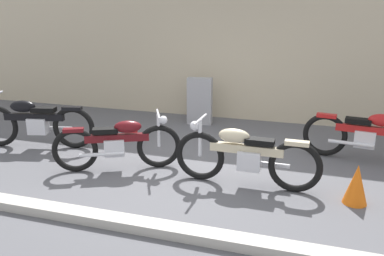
% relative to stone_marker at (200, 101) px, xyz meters
% --- Properties ---
extents(ground_plane, '(40.00, 40.00, 0.00)m').
position_rel_stone_marker_xyz_m(ground_plane, '(0.65, -2.55, -0.52)').
color(ground_plane, '#56565B').
extents(building_wall, '(18.00, 0.30, 3.45)m').
position_rel_stone_marker_xyz_m(building_wall, '(0.65, 0.82, 1.20)').
color(building_wall, beige).
rests_on(building_wall, ground_plane).
extents(curb_strip, '(18.00, 0.24, 0.12)m').
position_rel_stone_marker_xyz_m(curb_strip, '(0.65, -4.55, -0.46)').
color(curb_strip, '#B7B2A8').
rests_on(curb_strip, ground_plane).
extents(stone_marker, '(0.56, 0.25, 1.04)m').
position_rel_stone_marker_xyz_m(stone_marker, '(0.00, 0.00, 0.00)').
color(stone_marker, '#9E9EA3').
rests_on(stone_marker, ground_plane).
extents(helmet, '(0.25, 0.25, 0.25)m').
position_rel_stone_marker_xyz_m(helmet, '(-1.01, -1.41, -0.40)').
color(helmet, maroon).
rests_on(helmet, ground_plane).
extents(traffic_cone, '(0.32, 0.32, 0.55)m').
position_rel_stone_marker_xyz_m(traffic_cone, '(3.07, -3.07, -0.25)').
color(traffic_cone, orange).
rests_on(traffic_cone, ground_plane).
extents(motorcycle_black, '(2.21, 0.78, 1.01)m').
position_rel_stone_marker_xyz_m(motorcycle_black, '(-2.48, -2.43, -0.04)').
color(motorcycle_black, black).
rests_on(motorcycle_black, ground_plane).
extents(motorcycle_cream, '(2.15, 0.60, 0.96)m').
position_rel_stone_marker_xyz_m(motorcycle_cream, '(1.55, -2.94, -0.06)').
color(motorcycle_cream, black).
rests_on(motorcycle_cream, ground_plane).
extents(motorcycle_red, '(2.14, 0.60, 0.96)m').
position_rel_stone_marker_xyz_m(motorcycle_red, '(3.37, -1.39, -0.06)').
color(motorcycle_red, black).
rests_on(motorcycle_red, ground_plane).
extents(motorcycle_maroon, '(1.88, 1.03, 0.91)m').
position_rel_stone_marker_xyz_m(motorcycle_maroon, '(-0.48, -2.94, -0.08)').
color(motorcycle_maroon, black).
rests_on(motorcycle_maroon, ground_plane).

